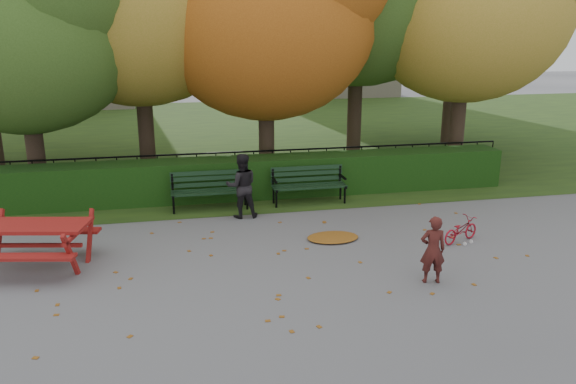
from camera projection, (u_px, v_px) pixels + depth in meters
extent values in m
plane|color=slate|center=(298.00, 264.00, 10.12)|extent=(90.00, 90.00, 0.00)
plane|color=#1F3413|center=(223.00, 133.00, 23.30)|extent=(90.00, 90.00, 0.00)
cube|color=#BCAC96|center=(323.00, 1.00, 36.41)|extent=(9.00, 6.00, 12.00)
cube|color=black|center=(259.00, 177.00, 14.22)|extent=(13.00, 0.90, 1.00)
cube|color=black|center=(254.00, 185.00, 15.09)|extent=(14.00, 0.04, 0.04)
cube|color=black|center=(254.00, 151.00, 14.83)|extent=(14.00, 0.04, 0.04)
cylinder|color=black|center=(138.00, 175.00, 14.38)|extent=(0.03, 0.03, 1.00)
cylinder|color=black|center=(254.00, 170.00, 14.97)|extent=(0.03, 0.03, 1.00)
cylinder|color=black|center=(361.00, 165.00, 15.56)|extent=(0.03, 0.03, 1.00)
cylinder|color=black|center=(476.00, 159.00, 16.25)|extent=(0.03, 0.03, 1.00)
cylinder|color=black|center=(35.00, 144.00, 14.14)|extent=(0.44, 0.44, 2.62)
ellipsoid|color=#33521A|center=(20.00, 28.00, 13.36)|extent=(5.60, 5.60, 5.04)
cylinder|color=black|center=(146.00, 123.00, 15.73)|extent=(0.44, 0.44, 3.15)
cylinder|color=black|center=(266.00, 130.00, 15.67)|extent=(0.44, 0.44, 2.80)
ellipsoid|color=#964711|center=(265.00, 18.00, 14.85)|extent=(6.00, 6.00, 5.40)
cylinder|color=black|center=(355.00, 109.00, 17.39)|extent=(0.44, 0.44, 3.50)
cylinder|color=black|center=(457.00, 122.00, 16.58)|extent=(0.44, 0.44, 2.97)
ellipsoid|color=olive|center=(467.00, 9.00, 15.71)|extent=(5.80, 5.80, 5.22)
cylinder|color=black|center=(449.00, 102.00, 20.68)|extent=(0.44, 0.44, 3.15)
ellipsoid|color=#33521A|center=(457.00, 5.00, 19.75)|extent=(6.00, 6.00, 5.40)
cube|color=black|center=(210.00, 194.00, 12.96)|extent=(1.80, 0.12, 0.04)
cube|color=black|center=(210.00, 192.00, 13.13)|extent=(1.80, 0.12, 0.04)
cube|color=black|center=(209.00, 190.00, 13.30)|extent=(1.80, 0.12, 0.04)
cube|color=black|center=(209.00, 184.00, 13.36)|extent=(1.80, 0.05, 0.10)
cube|color=black|center=(209.00, 178.00, 13.31)|extent=(1.80, 0.05, 0.10)
cube|color=black|center=(208.00, 173.00, 13.28)|extent=(1.80, 0.05, 0.10)
cube|color=black|center=(173.00, 195.00, 12.97)|extent=(0.05, 0.55, 0.06)
cube|color=black|center=(172.00, 182.00, 13.16)|extent=(0.05, 0.05, 0.41)
cylinder|color=black|center=(174.00, 205.00, 12.86)|extent=(0.05, 0.05, 0.44)
cylinder|color=black|center=(173.00, 201.00, 13.19)|extent=(0.05, 0.05, 0.44)
cube|color=black|center=(172.00, 186.00, 12.93)|extent=(0.05, 0.45, 0.04)
cube|color=black|center=(246.00, 190.00, 13.31)|extent=(0.05, 0.55, 0.06)
cube|color=black|center=(244.00, 178.00, 13.50)|extent=(0.05, 0.05, 0.41)
cylinder|color=black|center=(247.00, 201.00, 13.19)|extent=(0.05, 0.05, 0.44)
cylinder|color=black|center=(245.00, 196.00, 13.53)|extent=(0.05, 0.05, 0.44)
cube|color=black|center=(246.00, 182.00, 13.27)|extent=(0.05, 0.45, 0.04)
cube|color=black|center=(311.00, 188.00, 13.44)|extent=(1.80, 0.12, 0.04)
cube|color=black|center=(309.00, 186.00, 13.61)|extent=(1.80, 0.12, 0.04)
cube|color=black|center=(308.00, 184.00, 13.77)|extent=(1.80, 0.12, 0.04)
cube|color=black|center=(307.00, 179.00, 13.83)|extent=(1.80, 0.05, 0.10)
cube|color=black|center=(307.00, 173.00, 13.79)|extent=(1.80, 0.05, 0.10)
cube|color=black|center=(307.00, 168.00, 13.75)|extent=(1.80, 0.05, 0.10)
cube|color=black|center=(275.00, 189.00, 13.44)|extent=(0.05, 0.55, 0.06)
cube|color=black|center=(273.00, 177.00, 13.64)|extent=(0.05, 0.05, 0.41)
cylinder|color=black|center=(276.00, 199.00, 13.33)|extent=(0.05, 0.05, 0.44)
cylinder|color=black|center=(274.00, 195.00, 13.67)|extent=(0.05, 0.05, 0.44)
cube|color=black|center=(275.00, 181.00, 13.41)|extent=(0.05, 0.45, 0.04)
cube|color=black|center=(343.00, 185.00, 13.78)|extent=(0.05, 0.55, 0.06)
cube|color=black|center=(340.00, 174.00, 13.97)|extent=(0.05, 0.05, 0.41)
cylinder|color=black|center=(345.00, 195.00, 13.66)|extent=(0.05, 0.05, 0.44)
cylinder|color=black|center=(340.00, 191.00, 14.00)|extent=(0.05, 0.05, 0.44)
cube|color=black|center=(343.00, 177.00, 13.74)|extent=(0.05, 0.45, 0.04)
cube|color=maroon|center=(31.00, 226.00, 9.76)|extent=(2.04, 1.17, 0.06)
cube|color=maroon|center=(16.00, 257.00, 9.23)|extent=(1.94, 0.64, 0.05)
cube|color=maroon|center=(48.00, 231.00, 10.46)|extent=(1.94, 0.64, 0.05)
cube|color=maroon|center=(71.00, 256.00, 9.40)|extent=(0.17, 0.55, 0.94)
cube|color=maroon|center=(90.00, 236.00, 10.33)|extent=(0.17, 0.55, 0.94)
cube|color=maroon|center=(79.00, 230.00, 9.79)|extent=(0.35, 1.43, 0.06)
cube|color=maroon|center=(33.00, 245.00, 9.86)|extent=(1.69, 0.40, 0.06)
ellipsoid|color=#67360D|center=(333.00, 237.00, 11.36)|extent=(1.06, 0.74, 0.07)
imported|color=#451916|center=(433.00, 250.00, 9.25)|extent=(0.47, 0.35, 1.16)
imported|color=black|center=(242.00, 186.00, 12.52)|extent=(0.71, 0.56, 1.46)
imported|color=maroon|center=(461.00, 230.00, 11.15)|extent=(1.01, 0.70, 0.50)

